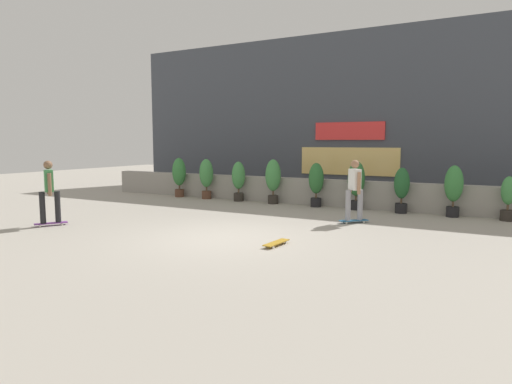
{
  "coord_description": "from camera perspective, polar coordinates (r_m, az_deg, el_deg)",
  "views": [
    {
      "loc": [
        5.38,
        -8.44,
        2.18
      ],
      "look_at": [
        0.0,
        1.5,
        0.9
      ],
      "focal_mm": 31.24,
      "sensor_mm": 36.0,
      "label": 1
    }
  ],
  "objects": [
    {
      "name": "skater_far_left",
      "position": [
        12.69,
        -24.95,
        0.25
      ],
      "size": [
        0.6,
        0.78,
        1.7
      ],
      "color": "#72338C",
      "rests_on": "ground"
    },
    {
      "name": "building_backdrop",
      "position": [
        19.23,
        12.32,
        9.5
      ],
      "size": [
        20.0,
        2.08,
        6.5
      ],
      "color": "#424751",
      "rests_on": "ground"
    },
    {
      "name": "potted_plant_6",
      "position": [
        14.28,
        18.15,
        0.58
      ],
      "size": [
        0.46,
        0.46,
        1.4
      ],
      "color": "black",
      "rests_on": "ground"
    },
    {
      "name": "potted_plant_3",
      "position": [
        15.64,
        2.2,
        1.83
      ],
      "size": [
        0.54,
        0.54,
        1.56
      ],
      "color": "#2D2823",
      "rests_on": "ground"
    },
    {
      "name": "potted_plant_0",
      "position": [
        17.86,
        -9.82,
        2.27
      ],
      "size": [
        0.53,
        0.53,
        1.54
      ],
      "color": "brown",
      "rests_on": "ground"
    },
    {
      "name": "potted_plant_4",
      "position": [
        15.01,
        7.71,
        1.35
      ],
      "size": [
        0.5,
        0.5,
        1.48
      ],
      "color": "black",
      "rests_on": "ground"
    },
    {
      "name": "potted_plant_2",
      "position": [
        16.32,
        -2.26,
        1.75
      ],
      "size": [
        0.49,
        0.49,
        1.45
      ],
      "color": "#2D2823",
      "rests_on": "ground"
    },
    {
      "name": "potted_plant_5",
      "position": [
        14.58,
        12.71,
        1.33
      ],
      "size": [
        0.54,
        0.54,
        1.56
      ],
      "color": "black",
      "rests_on": "ground"
    },
    {
      "name": "planter_wall",
      "position": [
        15.5,
        7.94,
        -0.0
      ],
      "size": [
        18.0,
        0.4,
        0.9
      ],
      "primitive_type": "cube",
      "color": "gray",
      "rests_on": "ground"
    },
    {
      "name": "skateboard_near_camera",
      "position": [
        9.44,
        2.62,
        -6.51
      ],
      "size": [
        0.27,
        0.81,
        0.08
      ],
      "color": "#BF8C26",
      "rests_on": "ground"
    },
    {
      "name": "potted_plant_7",
      "position": [
        14.09,
        23.99,
        0.59
      ],
      "size": [
        0.51,
        0.51,
        1.5
      ],
      "color": "black",
      "rests_on": "ground"
    },
    {
      "name": "potted_plant_1",
      "position": [
        17.09,
        -6.38,
        2.1
      ],
      "size": [
        0.53,
        0.53,
        1.53
      ],
      "color": "brown",
      "rests_on": "ground"
    },
    {
      "name": "potted_plant_8",
      "position": [
        14.07,
        29.59,
        -0.54
      ],
      "size": [
        0.39,
        0.39,
        1.24
      ],
      "color": "#2D2823",
      "rests_on": "ground"
    },
    {
      "name": "ground_plane",
      "position": [
        10.24,
        -4.02,
        -5.85
      ],
      "size": [
        48.0,
        48.0,
        0.0
      ],
      "primitive_type": "plane",
      "color": "#A8A093"
    },
    {
      "name": "skater_foreground",
      "position": [
        12.18,
        12.5,
        0.48
      ],
      "size": [
        0.71,
        0.7,
        1.7
      ],
      "color": "#266699",
      "rests_on": "ground"
    }
  ]
}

